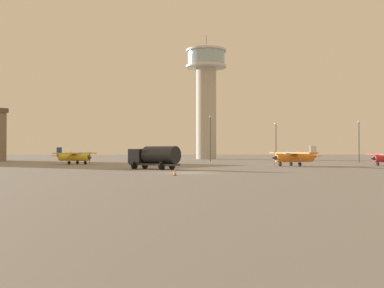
{
  "coord_description": "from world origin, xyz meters",
  "views": [
    {
      "loc": [
        -1.2,
        -48.4,
        2.41
      ],
      "look_at": [
        1.46,
        32.9,
        3.53
      ],
      "focal_mm": 42.46,
      "sensor_mm": 36.0,
      "label": 1
    }
  ],
  "objects_px": {
    "control_tower": "(206,91)",
    "light_post_east": "(210,134)",
    "airplane_orange": "(295,157)",
    "traffic_cone_near_left": "(175,173)",
    "light_post_centre": "(276,138)",
    "truck_fuel_tanker_black": "(155,156)",
    "light_post_north": "(359,137)",
    "airplane_yellow": "(74,156)"
  },
  "relations": [
    {
      "from": "airplane_orange",
      "to": "airplane_yellow",
      "type": "bearing_deg",
      "value": -35.73
    },
    {
      "from": "light_post_east",
      "to": "light_post_centre",
      "type": "distance_m",
      "value": 13.62
    },
    {
      "from": "control_tower",
      "to": "truck_fuel_tanker_black",
      "type": "xyz_separation_m",
      "value": [
        -10.75,
        -66.18,
        -16.97
      ]
    },
    {
      "from": "truck_fuel_tanker_black",
      "to": "light_post_east",
      "type": "height_order",
      "value": "light_post_east"
    },
    {
      "from": "control_tower",
      "to": "airplane_orange",
      "type": "bearing_deg",
      "value": -79.92
    },
    {
      "from": "light_post_north",
      "to": "traffic_cone_near_left",
      "type": "distance_m",
      "value": 58.43
    },
    {
      "from": "airplane_orange",
      "to": "truck_fuel_tanker_black",
      "type": "distance_m",
      "value": 23.24
    },
    {
      "from": "control_tower",
      "to": "light_post_east",
      "type": "bearing_deg",
      "value": -91.94
    },
    {
      "from": "truck_fuel_tanker_black",
      "to": "light_post_east",
      "type": "xyz_separation_m",
      "value": [
        9.79,
        37.84,
        4.09
      ]
    },
    {
      "from": "truck_fuel_tanker_black",
      "to": "light_post_centre",
      "type": "distance_m",
      "value": 42.51
    },
    {
      "from": "airplane_yellow",
      "to": "airplane_orange",
      "type": "relative_size",
      "value": 0.91
    },
    {
      "from": "traffic_cone_near_left",
      "to": "airplane_yellow",
      "type": "bearing_deg",
      "value": 116.69
    },
    {
      "from": "airplane_orange",
      "to": "light_post_east",
      "type": "xyz_separation_m",
      "value": [
        -10.81,
        27.08,
        4.29
      ]
    },
    {
      "from": "control_tower",
      "to": "light_post_north",
      "type": "relative_size",
      "value": 4.08
    },
    {
      "from": "light_post_north",
      "to": "light_post_centre",
      "type": "relative_size",
      "value": 1.02
    },
    {
      "from": "light_post_north",
      "to": "light_post_centre",
      "type": "height_order",
      "value": "light_post_north"
    },
    {
      "from": "truck_fuel_tanker_black",
      "to": "light_post_centre",
      "type": "height_order",
      "value": "light_post_centre"
    },
    {
      "from": "airplane_orange",
      "to": "traffic_cone_near_left",
      "type": "distance_m",
      "value": 30.63
    },
    {
      "from": "truck_fuel_tanker_black",
      "to": "light_post_north",
      "type": "height_order",
      "value": "light_post_north"
    },
    {
      "from": "control_tower",
      "to": "airplane_yellow",
      "type": "distance_m",
      "value": 55.0
    },
    {
      "from": "control_tower",
      "to": "traffic_cone_near_left",
      "type": "bearing_deg",
      "value": -95.81
    },
    {
      "from": "truck_fuel_tanker_black",
      "to": "light_post_centre",
      "type": "bearing_deg",
      "value": -85.93
    },
    {
      "from": "airplane_yellow",
      "to": "light_post_centre",
      "type": "distance_m",
      "value": 40.93
    },
    {
      "from": "truck_fuel_tanker_black",
      "to": "traffic_cone_near_left",
      "type": "bearing_deg",
      "value": 137.71
    },
    {
      "from": "light_post_north",
      "to": "airplane_orange",
      "type": "bearing_deg",
      "value": -131.39
    },
    {
      "from": "control_tower",
      "to": "light_post_centre",
      "type": "bearing_deg",
      "value": -67.96
    },
    {
      "from": "truck_fuel_tanker_black",
      "to": "light_post_north",
      "type": "bearing_deg",
      "value": -103.76
    },
    {
      "from": "airplane_yellow",
      "to": "airplane_orange",
      "type": "xyz_separation_m",
      "value": [
        35.4,
        -9.87,
        0.08
      ]
    },
    {
      "from": "airplane_yellow",
      "to": "truck_fuel_tanker_black",
      "type": "xyz_separation_m",
      "value": [
        14.81,
        -20.63,
        0.29
      ]
    },
    {
      "from": "control_tower",
      "to": "airplane_orange",
      "type": "xyz_separation_m",
      "value": [
        9.85,
        -55.42,
        -17.17
      ]
    },
    {
      "from": "traffic_cone_near_left",
      "to": "airplane_orange",
      "type": "bearing_deg",
      "value": 53.97
    },
    {
      "from": "airplane_yellow",
      "to": "airplane_orange",
      "type": "distance_m",
      "value": 36.75
    },
    {
      "from": "truck_fuel_tanker_black",
      "to": "light_post_centre",
      "type": "relative_size",
      "value": 0.85
    },
    {
      "from": "truck_fuel_tanker_black",
      "to": "airplane_orange",
      "type": "bearing_deg",
      "value": -115.2
    },
    {
      "from": "control_tower",
      "to": "light_post_east",
      "type": "xyz_separation_m",
      "value": [
        -0.96,
        -28.34,
        -12.88
      ]
    },
    {
      "from": "light_post_centre",
      "to": "truck_fuel_tanker_black",
      "type": "bearing_deg",
      "value": -123.14
    },
    {
      "from": "control_tower",
      "to": "airplane_yellow",
      "type": "relative_size",
      "value": 3.61
    },
    {
      "from": "airplane_orange",
      "to": "light_post_north",
      "type": "distance_m",
      "value": 27.93
    },
    {
      "from": "airplane_orange",
      "to": "light_post_east",
      "type": "height_order",
      "value": "light_post_east"
    },
    {
      "from": "airplane_orange",
      "to": "traffic_cone_near_left",
      "type": "bearing_deg",
      "value": 33.82
    },
    {
      "from": "light_post_centre",
      "to": "light_post_north",
      "type": "bearing_deg",
      "value": -14.07
    },
    {
      "from": "control_tower",
      "to": "light_post_east",
      "type": "relative_size",
      "value": 3.47
    }
  ]
}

